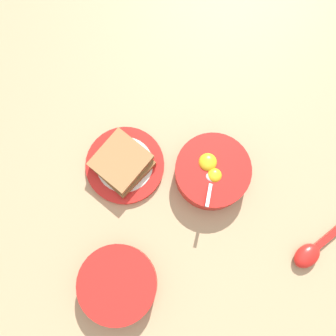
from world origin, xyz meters
The scene contains 6 objects.
ground_plane centered at (0.00, 0.00, 0.00)m, with size 3.00×3.00×0.00m, color tan.
egg_bowl centered at (-0.06, 0.09, 0.03)m, with size 0.16×0.16×0.08m.
toast_plate centered at (-0.24, 0.04, 0.01)m, with size 0.17×0.17×0.01m.
toast_sandwich centered at (-0.24, 0.04, 0.03)m, with size 0.13×0.14×0.04m.
soup_spoon centered at (0.19, 0.00, 0.01)m, with size 0.11×0.15×0.03m.
congee_bowl centered at (-0.16, -0.19, 0.03)m, with size 0.16×0.16×0.05m.
Camera 1 is at (-0.09, -0.10, 0.84)m, focal length 42.00 mm.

